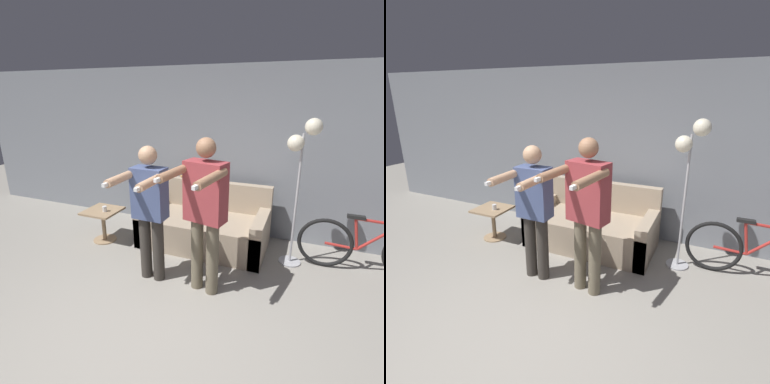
% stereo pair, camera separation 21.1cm
% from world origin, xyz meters
% --- Properties ---
extents(ground_plane, '(16.00, 16.00, 0.00)m').
position_xyz_m(ground_plane, '(0.00, 0.00, 0.00)').
color(ground_plane, gray).
extents(wall_back, '(10.00, 0.05, 2.60)m').
position_xyz_m(wall_back, '(0.00, 2.75, 1.30)').
color(wall_back, gray).
rests_on(wall_back, ground_plane).
extents(couch, '(1.85, 0.95, 0.90)m').
position_xyz_m(couch, '(-0.10, 2.14, 0.29)').
color(couch, tan).
rests_on(couch, ground_plane).
extents(person_left, '(0.47, 0.68, 1.65)m').
position_xyz_m(person_left, '(-0.40, 1.05, 0.94)').
color(person_left, '#38332D').
rests_on(person_left, ground_plane).
extents(person_right, '(0.60, 0.75, 1.77)m').
position_xyz_m(person_right, '(0.27, 1.06, 1.03)').
color(person_right, '#6B604C').
rests_on(person_right, ground_plane).
extents(cat, '(0.51, 0.13, 0.16)m').
position_xyz_m(cat, '(-0.35, 2.51, 0.96)').
color(cat, tan).
rests_on(cat, couch).
extents(floor_lamp, '(0.38, 0.29, 1.92)m').
position_xyz_m(floor_lamp, '(1.17, 2.06, 1.51)').
color(floor_lamp, '#B2B2B7').
rests_on(floor_lamp, ground_plane).
extents(side_table, '(0.50, 0.50, 0.50)m').
position_xyz_m(side_table, '(-1.59, 1.68, 0.37)').
color(side_table, '#A38460').
rests_on(side_table, ground_plane).
extents(cup, '(0.07, 0.07, 0.08)m').
position_xyz_m(cup, '(-1.51, 1.64, 0.55)').
color(cup, white).
rests_on(cup, side_table).
extents(bicycle, '(1.66, 0.07, 0.77)m').
position_xyz_m(bicycle, '(2.06, 2.13, 0.36)').
color(bicycle, black).
rests_on(bicycle, ground_plane).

